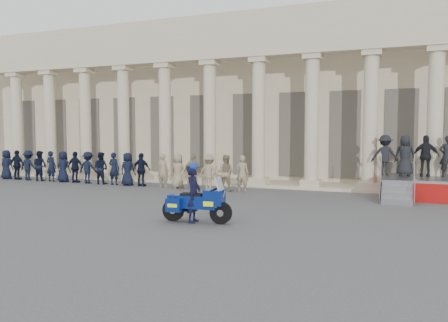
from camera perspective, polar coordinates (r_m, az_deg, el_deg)
ground at (r=14.91m, az=-9.48°, el=-6.74°), size 90.00×90.00×0.00m
building at (r=28.38m, az=6.01°, el=7.53°), size 40.00×12.50×9.00m
officer_rank at (r=23.98m, az=-17.66°, el=-0.82°), size 17.49×0.63×1.66m
reviewing_stand at (r=19.81m, az=25.91°, el=-0.21°), size 5.11×4.04×2.57m
motorcycle at (r=13.17m, az=-3.51°, el=-5.43°), size 2.19×0.92×1.41m
rider at (r=13.16m, az=-4.02°, el=-4.14°), size 0.47×0.67×1.82m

